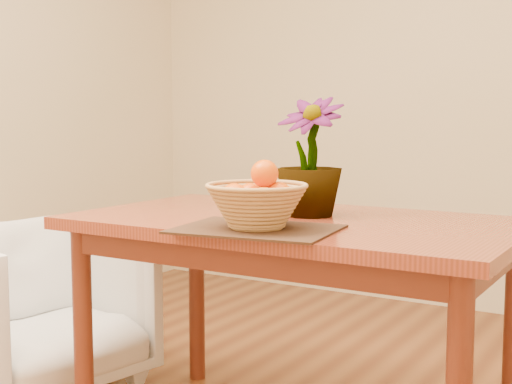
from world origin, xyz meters
The scene contains 7 objects.
wall_back centered at (0.00, 2.25, 1.35)m, with size 4.00×0.02×2.70m, color beige.
table centered at (0.00, 0.30, 0.66)m, with size 1.40×0.80×0.75m.
placemat centered at (0.03, 0.02, 0.75)m, with size 0.44×0.33×0.01m, color #372214.
wicker_basket centered at (0.03, 0.02, 0.82)m, with size 0.29×0.29×0.12m.
orange_pile centered at (0.03, 0.03, 0.86)m, with size 0.17×0.18×0.14m.
potted_plant centered at (0.02, 0.36, 0.94)m, with size 0.22×0.22×0.39m, color #154915.
armchair centered at (-1.08, 0.21, 0.36)m, with size 0.69×0.65×0.71m, color #876B5D.
Camera 1 is at (1.06, -1.69, 1.07)m, focal length 50.00 mm.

